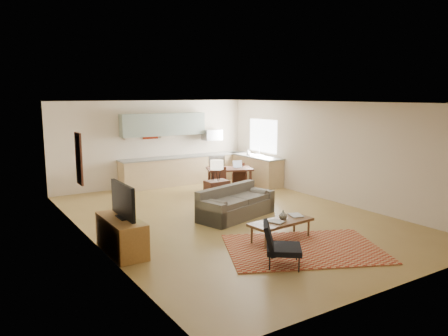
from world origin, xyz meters
TOP-DOWN VIEW (x-y plane):
  - room at (0.00, 0.00)m, footprint 9.00×9.00m
  - kitchen_counter_back at (0.90, 4.18)m, footprint 4.26×0.64m
  - kitchen_counter_right at (2.93, 3.00)m, footprint 0.64×2.26m
  - kitchen_range at (2.00, 4.18)m, footprint 0.62×0.62m
  - kitchen_microwave at (2.00, 4.20)m, footprint 0.62×0.40m
  - upper_cabinets at (0.30, 4.33)m, footprint 2.80×0.34m
  - window_right at (3.23, 3.00)m, footprint 0.02×1.40m
  - wall_art_left at (-3.21, 0.90)m, footprint 0.06×0.42m
  - triptych at (-0.10, 4.47)m, footprint 1.70×0.04m
  - rug at (-0.02, -2.53)m, footprint 3.42×2.98m
  - sofa at (0.13, -0.04)m, footprint 2.25×1.45m
  - coffee_table at (-0.07, -1.91)m, footprint 1.42×0.68m
  - book_a at (-0.33, -1.99)m, footprint 0.43×0.45m
  - book_b at (0.30, -1.77)m, footprint 0.44×0.47m
  - vase at (0.04, -1.85)m, footprint 0.25×0.25m
  - armchair at (-0.88, -2.97)m, footprint 0.93×0.93m
  - tv_credenza at (-2.96, -0.84)m, footprint 0.54×1.40m
  - tv at (-2.91, -0.84)m, footprint 0.11×1.08m
  - console_table at (0.27, 1.07)m, footprint 0.60×0.40m
  - table_lamp at (0.27, 1.07)m, footprint 0.35×0.35m
  - dining_table at (1.64, 2.57)m, footprint 1.53×1.21m
  - dining_chair_near at (1.05, 2.18)m, footprint 0.53×0.54m
  - dining_chair_far at (2.23, 2.96)m, footprint 0.51×0.51m
  - laptop at (1.91, 2.48)m, footprint 0.33×0.27m
  - soap_bottle at (2.83, 3.25)m, footprint 0.11×0.12m

SIDE VIEW (x-z plane):
  - rug at x=-0.02m, z-range 0.00..0.02m
  - coffee_table at x=-0.07m, z-range 0.00..0.41m
  - tv_credenza at x=-2.96m, z-range 0.00..0.65m
  - dining_table at x=1.64m, z-range 0.00..0.68m
  - console_table at x=0.27m, z-range 0.00..0.69m
  - sofa at x=0.13m, z-range 0.00..0.72m
  - armchair at x=-0.88m, z-range 0.00..0.76m
  - dining_chair_far at x=2.23m, z-range 0.00..0.78m
  - dining_chair_near at x=1.05m, z-range 0.00..0.80m
  - book_b at x=0.30m, z-range 0.41..0.43m
  - book_a at x=-0.33m, z-range 0.41..0.44m
  - kitchen_range at x=2.00m, z-range 0.00..0.90m
  - kitchen_counter_back at x=0.90m, z-range 0.00..0.92m
  - kitchen_counter_right at x=2.93m, z-range 0.00..0.92m
  - vase at x=0.04m, z-range 0.41..0.59m
  - laptop at x=1.91m, z-range 0.68..0.90m
  - table_lamp at x=0.27m, z-range 0.69..1.24m
  - tv at x=-2.91m, z-range 0.65..1.29m
  - soap_bottle at x=2.83m, z-range 0.92..1.11m
  - room at x=0.00m, z-range -3.15..5.85m
  - kitchen_microwave at x=2.00m, z-range 1.38..1.73m
  - window_right at x=3.23m, z-range 1.02..2.08m
  - wall_art_left at x=-3.21m, z-range 1.00..2.10m
  - triptych at x=-0.10m, z-range 1.50..2.00m
  - upper_cabinets at x=0.30m, z-range 1.60..2.30m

